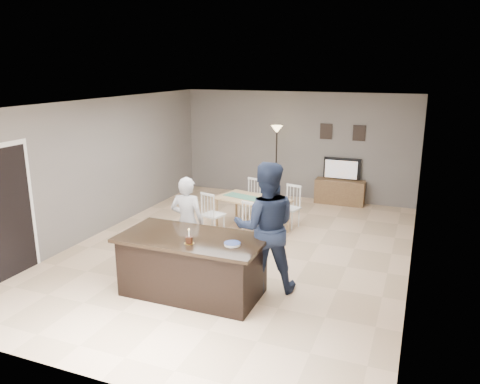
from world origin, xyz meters
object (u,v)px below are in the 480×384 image
at_px(kitchen_island, 193,265).
at_px(plate_stack, 232,244).
at_px(television, 341,169).
at_px(woman, 187,222).
at_px(tv_console, 340,192).
at_px(dining_table, 252,204).
at_px(birthday_cake, 189,240).
at_px(man, 266,227).
at_px(floor_lamp, 277,143).

xyz_separation_m(kitchen_island, plate_stack, (0.68, -0.09, 0.46)).
relative_size(television, woman, 0.59).
distance_m(woman, plate_stack, 1.57).
distance_m(kitchen_island, tv_console, 5.70).
height_order(woman, dining_table, woman).
relative_size(kitchen_island, tv_console, 1.79).
height_order(birthday_cake, plate_stack, birthday_cake).
bearing_deg(man, tv_console, -113.89).
bearing_deg(woman, tv_console, -118.47).
distance_m(kitchen_island, floor_lamp, 5.43).
xyz_separation_m(television, woman, (-1.75, -4.76, -0.08)).
bearing_deg(tv_console, birthday_cake, -100.84).
relative_size(birthday_cake, floor_lamp, 0.12).
height_order(tv_console, man, man).
height_order(tv_console, plate_stack, plate_stack).
distance_m(kitchen_island, plate_stack, 0.83).
xyz_separation_m(plate_stack, floor_lamp, (-1.06, 5.41, 0.55)).
bearing_deg(floor_lamp, dining_table, -84.17).
xyz_separation_m(tv_console, man, (-0.25, -5.02, 0.69)).
xyz_separation_m(man, plate_stack, (-0.27, -0.64, -0.07)).
height_order(birthday_cake, dining_table, birthday_cake).
relative_size(television, man, 0.46).
distance_m(man, birthday_cake, 1.18).
height_order(kitchen_island, tv_console, kitchen_island).
relative_size(woman, man, 0.79).
relative_size(tv_console, television, 1.31).
xyz_separation_m(woman, birthday_cake, (0.63, -1.13, 0.17)).
relative_size(tv_console, plate_stack, 5.12).
bearing_deg(kitchen_island, dining_table, 92.65).
bearing_deg(kitchen_island, tv_console, 77.84).
distance_m(tv_console, birthday_cake, 5.96).
xyz_separation_m(kitchen_island, woman, (-0.55, 0.88, 0.32)).
xyz_separation_m(dining_table, floor_lamp, (-0.25, 2.40, 0.90)).
distance_m(birthday_cake, plate_stack, 0.61).
distance_m(television, woman, 5.07).
height_order(television, man, man).
height_order(plate_stack, floor_lamp, floor_lamp).
height_order(television, birthday_cake, television).
bearing_deg(floor_lamp, tv_console, 8.90).
relative_size(television, birthday_cake, 4.16).
relative_size(birthday_cake, dining_table, 0.11).
bearing_deg(kitchen_island, woman, 121.78).
xyz_separation_m(man, birthday_cake, (-0.86, -0.80, -0.04)).
relative_size(dining_table, floor_lamp, 1.03).
relative_size(kitchen_island, birthday_cake, 9.78).
bearing_deg(television, tv_console, 90.00).
xyz_separation_m(television, birthday_cake, (-1.11, -5.89, 0.09)).
relative_size(television, floor_lamp, 0.48).
bearing_deg(television, birthday_cake, 79.28).
xyz_separation_m(television, man, (-0.25, -5.09, 0.13)).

